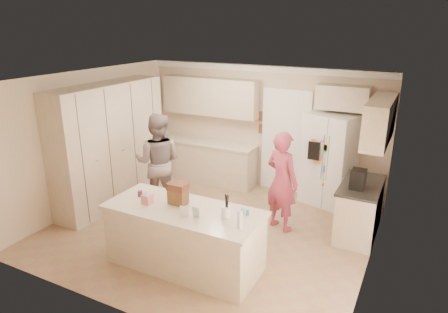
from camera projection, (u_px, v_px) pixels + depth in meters
The scene contains 41 objects.
floor at pixel (210, 230), 6.93m from camera, with size 5.20×4.60×0.02m, color #8F6A53.
ceiling at pixel (208, 78), 6.10m from camera, with size 5.20×4.60×0.02m, color white.
wall_back at pixel (262, 127), 8.46m from camera, with size 5.20×0.02×2.60m, color beige.
wall_front at pixel (110, 217), 4.57m from camera, with size 5.20×0.02×2.60m, color beige.
wall_left at pixel (90, 139), 7.64m from camera, with size 0.02×4.60×2.60m, color beige.
wall_right at pixel (377, 187), 5.39m from camera, with size 0.02×4.60×2.60m, color beige.
crown_back at pixel (263, 69), 8.03m from camera, with size 5.20×0.08×0.12m, color white.
pantry_bank at pixel (110, 144), 7.72m from camera, with size 0.60×2.60×2.35m, color beige.
back_base_cab at pixel (208, 162), 8.97m from camera, with size 2.20×0.60×0.88m, color beige.
back_countertop at pixel (208, 142), 8.82m from camera, with size 2.24×0.63×0.04m, color beige.
back_upper_cab at pixel (210, 96), 8.61m from camera, with size 2.20×0.35×0.80m, color beige.
doorway_opening at pixel (286, 142), 8.28m from camera, with size 0.90×0.06×2.10m, color black.
doorway_casing at pixel (285, 143), 8.25m from camera, with size 1.02×0.03×2.22m, color white.
wall_frame_upper at pixel (262, 116), 8.34m from camera, with size 0.15×0.02×0.20m, color brown.
wall_frame_lower at pixel (262, 129), 8.43m from camera, with size 0.15×0.02×0.20m, color brown.
refrigerator at pixel (329, 160), 7.70m from camera, with size 0.90×0.70×1.80m, color white.
fridge_seam at pixel (325, 165), 7.41m from camera, with size 0.01×0.02×1.78m, color gray.
fridge_dispenser at pixel (314, 151), 7.41m from camera, with size 0.22×0.03×0.35m, color black.
fridge_handle_l at pixel (322, 157), 7.37m from camera, with size 0.02×0.02×0.85m, color silver.
fridge_handle_r at pixel (328, 158), 7.32m from camera, with size 0.02×0.02×0.85m, color silver.
over_fridge_cab at pixel (343, 98), 7.34m from camera, with size 0.95×0.35×0.45m, color beige.
right_base_cab at pixel (359, 211), 6.64m from camera, with size 0.60×1.20×0.88m, color beige.
right_countertop at pixel (362, 185), 6.49m from camera, with size 0.63×1.24×0.04m, color #2D2B28.
right_upper_cab at pixel (380, 121), 6.27m from camera, with size 0.35×1.50×0.70m, color beige.
coffee_maker at pixel (358, 179), 6.29m from camera, with size 0.22×0.28×0.30m, color black.
island_base at pixel (184, 239), 5.78m from camera, with size 2.20×0.90×0.88m, color beige.
island_top at pixel (183, 210), 5.63m from camera, with size 2.28×0.96×0.05m, color beige.
utensil_crock at pixel (226, 212), 5.36m from camera, with size 0.13×0.13×0.15m, color white.
tissue_box at pixel (147, 199), 5.75m from camera, with size 0.13×0.13×0.14m, color pink.
tissue_plume at pixel (147, 192), 5.72m from camera, with size 0.08×0.08×0.08m, color white.
dollhouse_body at pixel (178, 197), 5.73m from camera, with size 0.26×0.18×0.22m, color brown.
dollhouse_roof at pixel (178, 186), 5.68m from camera, with size 0.28×0.20×0.10m, color #592D1E.
jam_jar at pixel (140, 194), 5.99m from camera, with size 0.07×0.07×0.09m, color #59263F.
greeting_card_a at pixel (185, 211), 5.36m from camera, with size 0.12×0.01×0.16m, color white.
greeting_card_b at pixel (196, 212), 5.34m from camera, with size 0.12×0.01×0.16m, color silver.
water_bottle at pixel (240, 220), 5.04m from camera, with size 0.07×0.07×0.24m, color silver.
shaker_salt at pixel (243, 211), 5.44m from camera, with size 0.05×0.05×0.09m, color teal.
shaker_pepper at pixel (247, 212), 5.41m from camera, with size 0.05×0.05×0.09m, color teal.
teen_boy at pixel (158, 162), 7.48m from camera, with size 0.90×0.70×1.86m, color gray.
teen_girl at pixel (282, 181), 6.73m from camera, with size 0.63×0.42×1.74m, color #B93555.
fridge_magnets at pixel (325, 165), 7.40m from camera, with size 0.76×0.02×1.44m, color tan, non-canonical shape.
Camera 1 is at (3.04, -5.37, 3.41)m, focal length 32.00 mm.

